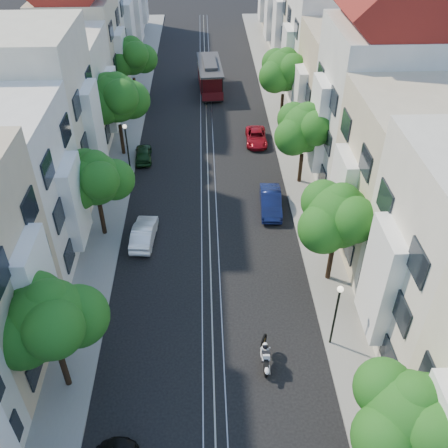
{
  "coord_description": "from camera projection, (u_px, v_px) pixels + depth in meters",
  "views": [
    {
      "loc": [
        -0.09,
        -13.09,
        21.51
      ],
      "look_at": [
        0.92,
        11.93,
        2.2
      ],
      "focal_mm": 40.0,
      "sensor_mm": 36.0,
      "label": 1
    }
  ],
  "objects": [
    {
      "name": "parked_car_e_far",
      "position": [
        256.0,
        137.0,
        44.4
      ],
      "size": [
        1.92,
        3.95,
        1.08
      ],
      "primitive_type": "imported",
      "rotation": [
        0.0,
        0.0,
        -0.03
      ],
      "color": "maroon",
      "rests_on": "ground"
    },
    {
      "name": "tree_e_a",
      "position": [
        409.0,
        417.0,
        18.65
      ],
      "size": [
        4.72,
        3.87,
        6.27
      ],
      "color": "black",
      "rests_on": "ground"
    },
    {
      "name": "sportbike_rider",
      "position": [
        265.0,
        355.0,
        25.31
      ],
      "size": [
        0.48,
        2.14,
        1.48
      ],
      "rotation": [
        0.0,
        0.0,
        -0.01
      ],
      "color": "black",
      "rests_on": "ground"
    },
    {
      "name": "sidewalk_east",
      "position": [
        286.0,
        134.0,
        45.84
      ],
      "size": [
        2.5,
        80.0,
        0.12
      ],
      "primitive_type": "cube",
      "color": "gray",
      "rests_on": "ground"
    },
    {
      "name": "tree_w_d",
      "position": [
        132.0,
        57.0,
        48.92
      ],
      "size": [
        4.84,
        3.99,
        6.52
      ],
      "color": "black",
      "rests_on": "ground"
    },
    {
      "name": "parked_car_e_mid",
      "position": [
        271.0,
        202.0,
        36.18
      ],
      "size": [
        1.69,
        4.26,
        1.38
      ],
      "primitive_type": "imported",
      "rotation": [
        0.0,
        0.0,
        -0.06
      ],
      "color": "#0C1540",
      "rests_on": "ground"
    },
    {
      "name": "parked_car_w_mid",
      "position": [
        144.0,
        233.0,
        33.38
      ],
      "size": [
        1.68,
        4.03,
        1.29
      ],
      "primitive_type": "imported",
      "rotation": [
        0.0,
        0.0,
        3.06
      ],
      "color": "white",
      "rests_on": "ground"
    },
    {
      "name": "townhouses_east",
      "position": [
        344.0,
        80.0,
        42.79
      ],
      "size": [
        7.75,
        72.0,
        12.0
      ],
      "color": "beige",
      "rests_on": "ground"
    },
    {
      "name": "townhouses_west",
      "position": [
        65.0,
        85.0,
        42.09
      ],
      "size": [
        7.75,
        72.0,
        11.76
      ],
      "color": "silver",
      "rests_on": "ground"
    },
    {
      "name": "tree_w_b",
      "position": [
        96.0,
        180.0,
        31.63
      ],
      "size": [
        4.72,
        3.87,
        6.27
      ],
      "color": "black",
      "rests_on": "ground"
    },
    {
      "name": "cable_car",
      "position": [
        210.0,
        75.0,
        53.04
      ],
      "size": [
        2.78,
        7.7,
        2.91
      ],
      "rotation": [
        0.0,
        0.0,
        0.06
      ],
      "color": "black",
      "rests_on": "ground"
    },
    {
      "name": "lamp_east",
      "position": [
        337.0,
        307.0,
        25.12
      ],
      "size": [
        0.32,
        0.32,
        4.16
      ],
      "color": "black",
      "rests_on": "ground"
    },
    {
      "name": "tree_e_b",
      "position": [
        339.0,
        218.0,
        27.94
      ],
      "size": [
        4.93,
        4.08,
        6.68
      ],
      "color": "black",
      "rests_on": "ground"
    },
    {
      "name": "tree_w_c",
      "position": [
        117.0,
        99.0,
        39.93
      ],
      "size": [
        5.13,
        4.28,
        7.09
      ],
      "color": "black",
      "rests_on": "ground"
    },
    {
      "name": "tree_w_a",
      "position": [
        50.0,
        321.0,
        21.93
      ],
      "size": [
        4.93,
        4.08,
        6.68
      ],
      "color": "black",
      "rests_on": "ground"
    },
    {
      "name": "tree_e_d",
      "position": [
        285.0,
        71.0,
        45.26
      ],
      "size": [
        5.01,
        4.16,
        6.85
      ],
      "color": "black",
      "rests_on": "ground"
    },
    {
      "name": "rail_right",
      "position": [
        213.0,
        136.0,
        45.66
      ],
      "size": [
        0.06,
        80.0,
        0.02
      ],
      "primitive_type": "cube",
      "color": "gray",
      "rests_on": "ground"
    },
    {
      "name": "lamp_west",
      "position": [
        127.0,
        141.0,
        38.96
      ],
      "size": [
        0.32,
        0.32,
        4.16
      ],
      "color": "black",
      "rests_on": "ground"
    },
    {
      "name": "sidewalk_west",
      "position": [
        127.0,
        137.0,
        45.38
      ],
      "size": [
        2.5,
        80.0,
        0.12
      ],
      "primitive_type": "cube",
      "color": "gray",
      "rests_on": "ground"
    },
    {
      "name": "parked_car_w_far",
      "position": [
        143.0,
        154.0,
        41.99
      ],
      "size": [
        1.58,
        3.44,
        1.14
      ],
      "primitive_type": "imported",
      "rotation": [
        0.0,
        0.0,
        3.21
      ],
      "color": "#143416",
      "rests_on": "ground"
    },
    {
      "name": "ground",
      "position": [
        207.0,
        136.0,
        45.65
      ],
      "size": [
        200.0,
        200.0,
        0.0
      ],
      "primitive_type": "plane",
      "color": "black",
      "rests_on": "ground"
    },
    {
      "name": "lane_line",
      "position": [
        207.0,
        136.0,
        45.64
      ],
      "size": [
        0.08,
        80.0,
        0.01
      ],
      "primitive_type": "cube",
      "color": "tan",
      "rests_on": "ground"
    },
    {
      "name": "rail_slot",
      "position": [
        207.0,
        136.0,
        45.64
      ],
      "size": [
        0.06,
        80.0,
        0.02
      ],
      "primitive_type": "cube",
      "color": "gray",
      "rests_on": "ground"
    },
    {
      "name": "tree_e_c",
      "position": [
        305.0,
        130.0,
        36.72
      ],
      "size": [
        4.84,
        3.99,
        6.52
      ],
      "color": "black",
      "rests_on": "ground"
    },
    {
      "name": "rail_left",
      "position": [
        201.0,
        136.0,
        45.62
      ],
      "size": [
        0.06,
        80.0,
        0.02
      ],
      "primitive_type": "cube",
      "color": "gray",
      "rests_on": "ground"
    }
  ]
}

